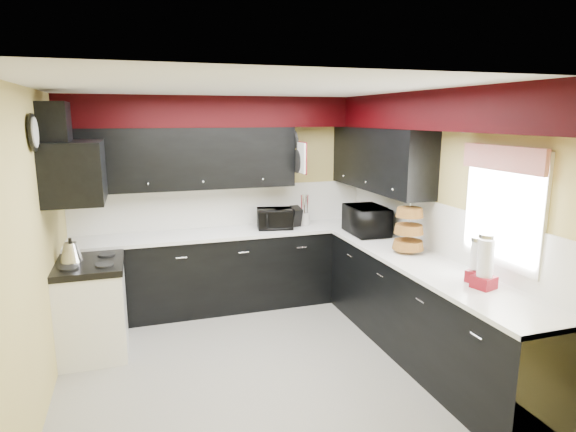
% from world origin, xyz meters
% --- Properties ---
extents(ground, '(3.60, 3.60, 0.00)m').
position_xyz_m(ground, '(0.00, 0.00, 0.00)').
color(ground, gray).
rests_on(ground, ground).
extents(wall_back, '(3.60, 0.06, 2.50)m').
position_xyz_m(wall_back, '(0.00, 1.80, 1.25)').
color(wall_back, '#E0C666').
rests_on(wall_back, ground).
extents(wall_right, '(0.06, 3.60, 2.50)m').
position_xyz_m(wall_right, '(1.80, 0.00, 1.25)').
color(wall_right, '#E0C666').
rests_on(wall_right, ground).
extents(wall_left, '(0.06, 3.60, 2.50)m').
position_xyz_m(wall_left, '(-1.80, 0.00, 1.25)').
color(wall_left, '#E0C666').
rests_on(wall_left, ground).
extents(ceiling, '(3.60, 3.60, 0.06)m').
position_xyz_m(ceiling, '(0.00, 0.00, 2.50)').
color(ceiling, white).
rests_on(ceiling, wall_back).
extents(cab_back, '(3.60, 0.60, 0.90)m').
position_xyz_m(cab_back, '(0.00, 1.50, 0.45)').
color(cab_back, black).
rests_on(cab_back, ground).
extents(cab_right, '(0.60, 3.00, 0.90)m').
position_xyz_m(cab_right, '(1.50, -0.30, 0.45)').
color(cab_right, black).
rests_on(cab_right, ground).
extents(counter_back, '(3.62, 0.64, 0.04)m').
position_xyz_m(counter_back, '(0.00, 1.50, 0.92)').
color(counter_back, white).
rests_on(counter_back, cab_back).
extents(counter_right, '(0.64, 3.02, 0.04)m').
position_xyz_m(counter_right, '(1.50, -0.30, 0.92)').
color(counter_right, white).
rests_on(counter_right, cab_right).
extents(splash_back, '(3.60, 0.02, 0.50)m').
position_xyz_m(splash_back, '(0.00, 1.79, 1.19)').
color(splash_back, white).
rests_on(splash_back, counter_back).
extents(splash_right, '(0.02, 3.60, 0.50)m').
position_xyz_m(splash_right, '(1.79, 0.00, 1.19)').
color(splash_right, white).
rests_on(splash_right, counter_right).
extents(upper_back, '(2.60, 0.35, 0.70)m').
position_xyz_m(upper_back, '(-0.50, 1.62, 1.80)').
color(upper_back, black).
rests_on(upper_back, wall_back).
extents(upper_right, '(0.35, 1.80, 0.70)m').
position_xyz_m(upper_right, '(1.62, 0.90, 1.80)').
color(upper_right, black).
rests_on(upper_right, wall_right).
extents(soffit_back, '(3.60, 0.36, 0.35)m').
position_xyz_m(soffit_back, '(0.00, 1.62, 2.33)').
color(soffit_back, black).
rests_on(soffit_back, wall_back).
extents(soffit_right, '(0.36, 3.24, 0.35)m').
position_xyz_m(soffit_right, '(1.62, -0.18, 2.33)').
color(soffit_right, black).
rests_on(soffit_right, wall_right).
extents(stove, '(0.60, 0.75, 0.86)m').
position_xyz_m(stove, '(-1.50, 0.75, 0.43)').
color(stove, white).
rests_on(stove, ground).
extents(cooktop, '(0.62, 0.77, 0.06)m').
position_xyz_m(cooktop, '(-1.50, 0.75, 0.89)').
color(cooktop, black).
rests_on(cooktop, stove).
extents(hood, '(0.50, 0.78, 0.55)m').
position_xyz_m(hood, '(-1.55, 0.75, 1.78)').
color(hood, black).
rests_on(hood, wall_left).
extents(hood_duct, '(0.24, 0.40, 0.40)m').
position_xyz_m(hood_duct, '(-1.68, 0.75, 2.20)').
color(hood_duct, black).
rests_on(hood_duct, wall_left).
extents(window, '(0.03, 0.86, 0.96)m').
position_xyz_m(window, '(1.79, -0.90, 1.55)').
color(window, white).
rests_on(window, wall_right).
extents(valance, '(0.04, 0.88, 0.20)m').
position_xyz_m(valance, '(1.73, -0.90, 1.95)').
color(valance, red).
rests_on(valance, wall_right).
extents(pan_top, '(0.03, 0.22, 0.40)m').
position_xyz_m(pan_top, '(0.82, 1.55, 2.00)').
color(pan_top, black).
rests_on(pan_top, upper_back).
extents(pan_mid, '(0.03, 0.28, 0.46)m').
position_xyz_m(pan_mid, '(0.82, 1.42, 1.75)').
color(pan_mid, black).
rests_on(pan_mid, upper_back).
extents(pan_low, '(0.03, 0.24, 0.42)m').
position_xyz_m(pan_low, '(0.82, 1.68, 1.72)').
color(pan_low, black).
rests_on(pan_low, upper_back).
extents(cut_board, '(0.03, 0.26, 0.35)m').
position_xyz_m(cut_board, '(0.83, 1.30, 1.80)').
color(cut_board, white).
rests_on(cut_board, upper_back).
extents(baskets, '(0.27, 0.27, 0.50)m').
position_xyz_m(baskets, '(1.52, 0.05, 1.18)').
color(baskets, brown).
rests_on(baskets, upper_right).
extents(clock, '(0.03, 0.30, 0.30)m').
position_xyz_m(clock, '(-1.77, 0.25, 2.15)').
color(clock, black).
rests_on(clock, wall_left).
extents(deco_plate, '(0.03, 0.24, 0.24)m').
position_xyz_m(deco_plate, '(1.77, -0.35, 2.25)').
color(deco_plate, white).
rests_on(deco_plate, wall_right).
extents(toaster_oven, '(0.47, 0.42, 0.24)m').
position_xyz_m(toaster_oven, '(0.55, 1.47, 1.06)').
color(toaster_oven, black).
rests_on(toaster_oven, counter_back).
extents(microwave, '(0.41, 0.59, 0.32)m').
position_xyz_m(microwave, '(1.49, 0.88, 1.10)').
color(microwave, black).
rests_on(microwave, counter_right).
extents(utensil_crock, '(0.16, 0.16, 0.15)m').
position_xyz_m(utensil_crock, '(0.96, 1.55, 1.01)').
color(utensil_crock, silver).
rests_on(utensil_crock, counter_back).
extents(knife_block, '(0.13, 0.17, 0.24)m').
position_xyz_m(knife_block, '(0.82, 1.50, 1.06)').
color(knife_block, black).
rests_on(knife_block, counter_back).
extents(kettle, '(0.21, 0.21, 0.18)m').
position_xyz_m(kettle, '(-1.65, 0.82, 1.01)').
color(kettle, '#BCBCC1').
rests_on(kettle, cooktop).
extents(dispenser_a, '(0.16, 0.16, 0.34)m').
position_xyz_m(dispenser_a, '(1.57, -0.89, 1.11)').
color(dispenser_a, '#6C0004').
rests_on(dispenser_a, counter_right).
extents(dispenser_b, '(0.19, 0.19, 0.42)m').
position_xyz_m(dispenser_b, '(1.54, -1.03, 1.15)').
color(dispenser_b, '#680E05').
rests_on(dispenser_b, counter_right).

